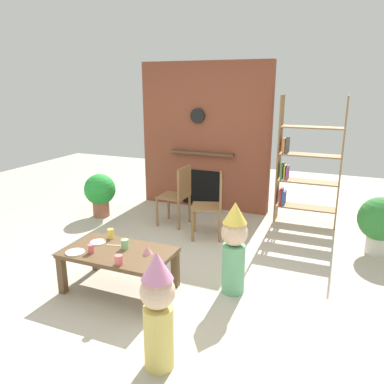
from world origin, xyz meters
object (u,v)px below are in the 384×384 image
(birthday_cake_slice, at_px, (148,250))
(child_with_cone_hat, at_px, (158,308))
(potted_plant_short, at_px, (100,192))
(paper_cup_center, at_px, (111,234))
(dining_chair_left, at_px, (179,192))
(bookshelf, at_px, (304,166))
(paper_cup_near_left, at_px, (119,260))
(dining_chair_middle, at_px, (214,202))
(paper_cup_far_left, at_px, (125,244))
(paper_plate_front, at_px, (98,242))
(coffee_table, at_px, (119,257))
(paper_cup_near_right, at_px, (91,249))
(potted_plant_tall, at_px, (380,221))
(child_in_pink, at_px, (234,246))
(paper_plate_rear, at_px, (75,252))

(birthday_cake_slice, bearing_deg, child_with_cone_hat, -56.75)
(potted_plant_short, bearing_deg, birthday_cake_slice, -43.86)
(paper_cup_center, height_order, dining_chair_left, dining_chair_left)
(bookshelf, distance_m, birthday_cake_slice, 2.96)
(paper_cup_near_left, xyz_separation_m, dining_chair_left, (-0.39, 2.18, 0.03))
(bookshelf, height_order, dining_chair_middle, bookshelf)
(paper_cup_center, bearing_deg, paper_cup_far_left, -30.53)
(birthday_cake_slice, bearing_deg, paper_plate_front, 176.51)
(coffee_table, distance_m, paper_plate_front, 0.33)
(paper_plate_front, height_order, dining_chair_middle, dining_chair_middle)
(paper_cup_near_right, relative_size, paper_cup_center, 0.83)
(dining_chair_left, height_order, potted_plant_short, dining_chair_left)
(potted_plant_short, bearing_deg, paper_cup_far_left, -48.08)
(paper_plate_front, xyz_separation_m, potted_plant_tall, (2.79, 1.90, -0.02))
(paper_cup_center, bearing_deg, bookshelf, 55.99)
(dining_chair_left, xyz_separation_m, potted_plant_short, (-1.33, -0.10, -0.11))
(potted_plant_short, bearing_deg, dining_chair_left, 4.44)
(child_with_cone_hat, bearing_deg, potted_plant_tall, -76.31)
(bookshelf, xyz_separation_m, paper_cup_near_right, (-1.66, -2.90, -0.40))
(coffee_table, height_order, potted_plant_tall, potted_plant_tall)
(paper_cup_center, distance_m, paper_plate_front, 0.17)
(potted_plant_tall, height_order, potted_plant_short, potted_plant_tall)
(birthday_cake_slice, distance_m, child_in_pink, 0.85)
(coffee_table, distance_m, dining_chair_left, 1.95)
(coffee_table, bearing_deg, dining_chair_middle, 76.35)
(coffee_table, bearing_deg, birthday_cake_slice, 9.50)
(paper_cup_near_left, relative_size, paper_cup_far_left, 0.94)
(paper_cup_near_left, relative_size, dining_chair_middle, 0.10)
(paper_cup_near_left, distance_m, potted_plant_tall, 3.21)
(bookshelf, height_order, dining_chair_left, bookshelf)
(paper_plate_rear, bearing_deg, child_with_cone_hat, -26.46)
(paper_cup_far_left, bearing_deg, child_with_cone_hat, -46.70)
(coffee_table, relative_size, potted_plant_tall, 1.50)
(paper_plate_front, xyz_separation_m, birthday_cake_slice, (0.61, -0.04, 0.04))
(paper_plate_rear, relative_size, child_with_cone_hat, 0.20)
(coffee_table, distance_m, potted_plant_short, 2.39)
(paper_cup_far_left, bearing_deg, paper_cup_near_left, -66.75)
(coffee_table, relative_size, birthday_cake_slice, 10.86)
(paper_plate_front, distance_m, paper_plate_rear, 0.30)
(paper_cup_near_right, height_order, paper_plate_front, paper_cup_near_right)
(bookshelf, bearing_deg, child_with_cone_hat, -98.86)
(paper_cup_center, xyz_separation_m, child_in_pink, (1.34, 0.17, 0.02))
(paper_cup_near_left, xyz_separation_m, paper_plate_rear, (-0.54, 0.05, -0.04))
(bookshelf, bearing_deg, paper_cup_near_left, -112.89)
(birthday_cake_slice, height_order, potted_plant_tall, potted_plant_tall)
(paper_cup_far_left, distance_m, potted_plant_tall, 3.11)
(paper_cup_center, bearing_deg, child_with_cone_hat, -43.30)
(paper_cup_center, relative_size, potted_plant_short, 0.15)
(paper_plate_front, relative_size, birthday_cake_slice, 1.66)
(coffee_table, xyz_separation_m, birthday_cake_slice, (0.31, 0.05, 0.11))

